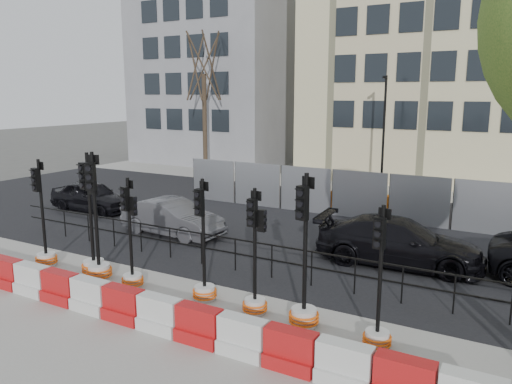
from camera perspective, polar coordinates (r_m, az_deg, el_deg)
The scene contains 22 objects.
ground at distance 13.86m, azimuth -5.01°, elevation -10.51°, with size 120.00×120.00×0.00m, color #51514C.
sidewalk_near at distance 11.71m, azimuth -13.55°, elevation -14.98°, with size 40.00×6.00×0.02m, color gray.
road at distance 19.74m, azimuth 6.48°, elevation -3.85°, with size 40.00×14.00×0.03m, color black.
sidewalk_far at distance 28.06m, azimuth 13.62°, elevation 0.41°, with size 40.00×4.00×0.02m, color gray.
building_grey at distance 38.98m, azimuth -4.10°, elevation 13.96°, with size 11.00×9.06×14.00m.
building_cream at distance 33.25m, azimuth 20.78°, elevation 17.22°, with size 15.00×10.06×18.00m.
kerb_railing at distance 14.57m, azimuth -2.40°, elevation -6.50°, with size 18.00×0.04×1.00m.
heras_fencing at distance 22.01m, azimuth 10.77°, elevation -0.69°, with size 14.33×1.72×2.00m.
lamp_post_far at distance 26.55m, azimuth 14.38°, elevation 6.77°, with size 0.12×0.56×6.00m.
tree_bare_far at distance 31.92m, azimuth -6.01°, elevation 13.92°, with size 2.00×2.00×9.00m.
barrier_row at distance 11.70m, azimuth -12.96°, elevation -13.07°, with size 14.65×0.50×0.80m.
traffic_signal_a at distance 16.30m, azimuth -23.00°, elevation -5.54°, with size 0.64×0.64×3.24m.
traffic_signal_b at distance 15.00m, azimuth -18.19°, elevation -5.93°, with size 0.69×0.69×3.53m.
traffic_signal_c at distance 14.59m, azimuth -17.62°, elevation -6.79°, with size 0.71×0.71×3.59m.
traffic_signal_d at distance 13.79m, azimuth -14.04°, elevation -7.77°, with size 0.59×0.59×2.99m.
traffic_signal_e at distance 12.68m, azimuth -5.97°, elevation -9.53°, with size 0.61×0.61×3.11m.
traffic_signal_f at distance 11.85m, azimuth -0.12°, elevation -10.57°, with size 0.60×0.60×3.02m.
traffic_signal_g at distance 11.31m, azimuth 5.48°, elevation -11.76°, with size 0.68×0.68×3.47m.
traffic_signal_h at distance 10.71m, azimuth 13.73°, elevation -13.98°, with size 0.59×0.59×3.00m.
car_a at distance 23.02m, azimuth -18.27°, elevation -0.50°, with size 3.94×1.59×1.34m, color black.
car_b at distance 18.48m, azimuth -9.56°, elevation -2.90°, with size 4.11×1.67×1.33m, color #46474B.
car_c at distance 15.69m, azimuth 16.00°, elevation -5.53°, with size 5.06×2.32×1.43m, color black.
Camera 1 is at (7.29, -10.62, 5.12)m, focal length 35.00 mm.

